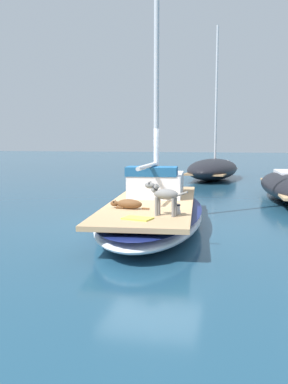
{
  "coord_description": "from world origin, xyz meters",
  "views": [
    {
      "loc": [
        2.07,
        -10.44,
        2.23
      ],
      "look_at": [
        0.0,
        -1.0,
        1.01
      ],
      "focal_mm": 39.6,
      "sensor_mm": 36.0,
      "label": 1
    }
  ],
  "objects": [
    {
      "name": "ground_plane",
      "position": [
        0.0,
        0.0,
        0.0
      ],
      "size": [
        120.0,
        120.0,
        0.0
      ],
      "primitive_type": "plane",
      "color": "navy"
    },
    {
      "name": "dog_brown",
      "position": [
        -0.3,
        -1.31,
        0.77
      ],
      "size": [
        0.95,
        0.35,
        0.22
      ],
      "color": "brown",
      "rests_on": "sailboat_main"
    },
    {
      "name": "deck_winch",
      "position": [
        0.87,
        -1.75,
        0.76
      ],
      "size": [
        0.16,
        0.16,
        0.21
      ],
      "color": "#B7B7BC",
      "rests_on": "sailboat_main"
    },
    {
      "name": "sailboat_main",
      "position": [
        0.0,
        0.0,
        0.34
      ],
      "size": [
        3.12,
        7.42,
        0.66
      ],
      "color": "white",
      "rests_on": "ground"
    },
    {
      "name": "cabin_house",
      "position": [
        -0.1,
        1.11,
        1.01
      ],
      "size": [
        1.58,
        2.33,
        0.84
      ],
      "color": "silver",
      "rests_on": "sailboat_main"
    },
    {
      "name": "mast_main",
      "position": [
        -0.08,
        0.75,
        3.84
      ],
      "size": [
        0.14,
        2.27,
        7.09
      ],
      "color": "silver",
      "rests_on": "sailboat_main"
    },
    {
      "name": "deck_towel",
      "position": [
        0.19,
        -2.48,
        0.68
      ],
      "size": [
        0.63,
        0.48,
        0.03
      ],
      "primitive_type": "cube",
      "rotation": [
        0.0,
        0.0,
        -0.24
      ],
      "color": "#D8D14C",
      "rests_on": "sailboat_main"
    },
    {
      "name": "dog_grey",
      "position": [
        0.63,
        -1.99,
        1.08
      ],
      "size": [
        0.93,
        0.32,
        0.7
      ],
      "color": "gray",
      "rests_on": "sailboat_main"
    },
    {
      "name": "moored_boat_far_astern",
      "position": [
        0.8,
        13.07,
        0.6
      ],
      "size": [
        3.24,
        6.46,
        8.33
      ],
      "color": "black",
      "rests_on": "ground"
    }
  ]
}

